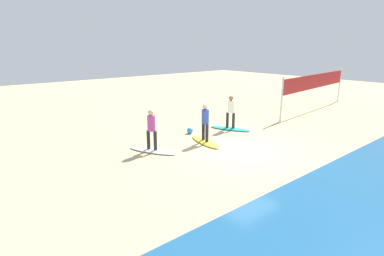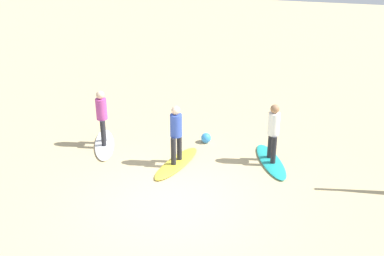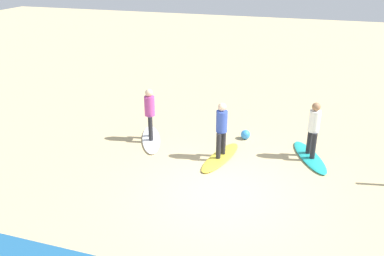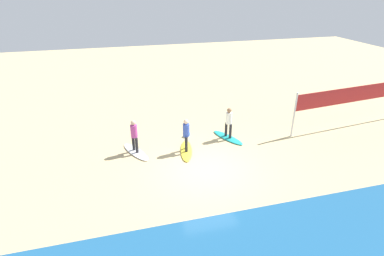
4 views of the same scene
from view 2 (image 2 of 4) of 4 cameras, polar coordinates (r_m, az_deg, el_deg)
name	(u,v)px [view 2 (image 2 of 4)]	position (r m, az deg, el deg)	size (l,w,h in m)	color
ground_plane	(173,202)	(11.43, -2.31, -8.92)	(60.00, 60.00, 0.00)	tan
surfboard_teal	(271,161)	(13.26, 9.52, -3.99)	(2.10, 0.56, 0.09)	teal
surfer_teal	(273,129)	(12.82, 9.82, -0.08)	(0.32, 0.43, 1.64)	#232328
surfboard_yellow	(177,163)	(12.99, -1.87, -4.26)	(2.10, 0.56, 0.09)	yellow
surfer_yellow	(176,130)	(12.55, -1.93, -0.28)	(0.32, 0.45, 1.64)	#232328
surfboard_white	(104,144)	(14.25, -10.56, -1.96)	(2.10, 0.56, 0.09)	white
surfer_white	(102,114)	(13.85, -10.87, 1.73)	(0.32, 0.43, 1.64)	#232328
beach_ball	(206,138)	(14.17, 1.71, -1.20)	(0.30, 0.30, 0.30)	#338CE5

